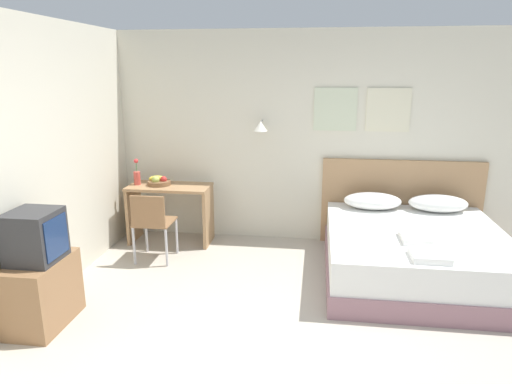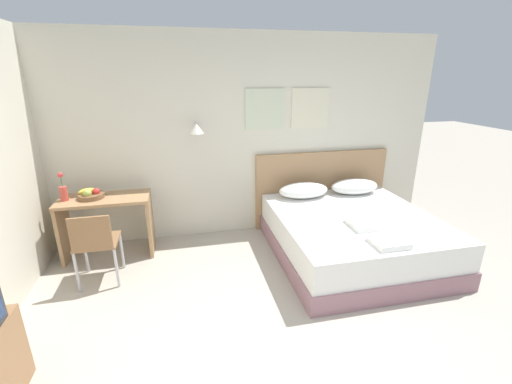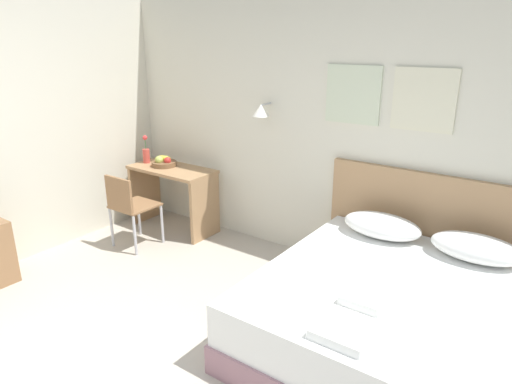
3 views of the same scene
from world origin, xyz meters
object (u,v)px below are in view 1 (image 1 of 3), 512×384
Objects in this scene: desk at (170,204)px; tv_stand at (42,293)px; headboard at (400,203)px; bed at (414,255)px; folded_towel_mid_bed at (430,256)px; television at (35,236)px; fruit_bowl at (159,182)px; folded_towel_near_foot at (415,238)px; flower_vase at (137,176)px; pillow_left at (372,201)px; desk_chair at (152,221)px; pillow_right at (438,203)px.

desk is 2.15m from tv_stand.
bed is at bearing -90.00° from headboard.
folded_towel_mid_bed is 0.75× the size of television.
folded_towel_near_foot is at bearing -18.78° from fruit_bowl.
flower_vase is at bearing 88.27° from tv_stand.
headboard reaches higher than desk.
pillow_left is 2.67m from fruit_bowl.
flower_vase is (-3.24, 0.99, 0.30)m from folded_towel_near_foot.
pillow_left is at bearing 103.02° from folded_towel_mid_bed.
folded_towel_mid_bed is at bearing -15.45° from desk_chair.
pillow_left reaches higher than folded_towel_near_foot.
fruit_bowl is at bearing -179.38° from pillow_left.
tv_stand is at bearing -102.95° from desk.
folded_towel_near_foot is at bearing -17.02° from flower_vase.
desk is 3.09× the size of flower_vase.
television is at bearing -157.76° from bed.
desk_chair is at bearing -78.46° from fruit_bowl.
folded_towel_mid_bed is 3.21m from desk.
pillow_right reaches higher than tv_stand.
fruit_bowl reaches higher than pillow_right.
bed is at bearing 22.24° from television.
headboard is 5.95× the size of folded_towel_mid_bed.
folded_towel_near_foot is 3.00m from desk.
desk_chair reaches higher than folded_towel_near_foot.
fruit_bowl is at bearing 176.04° from desk.
headboard is 2.39× the size of desk_chair.
bed is 1.91× the size of desk.
pillow_right is 4.32m from television.
headboard reaches higher than fruit_bowl.
desk is at bearing 153.20° from folded_towel_mid_bed.
folded_towel_near_foot is 2.85m from desk_chair.
flower_vase is (-0.42, -0.01, 0.35)m from desk.
fruit_bowl is 0.67× the size of television.
flower_vase reaches higher than desk_chair.
television is (-3.38, -1.38, 0.55)m from bed.
folded_towel_mid_bed is at bearing -76.98° from pillow_left.
folded_towel_mid_bed is at bearing -23.72° from flower_vase.
pillow_right is 3.71m from flower_vase.
television reaches higher than desk.
folded_towel_near_foot is 3.40m from flower_vase.
fruit_bowl is 0.88× the size of flower_vase.
television reaches higher than folded_towel_mid_bed.
headboard is (0.00, 1.01, 0.28)m from bed.
tv_stand is (-3.31, -1.09, -0.27)m from folded_towel_near_foot.
pillow_left is at bearing 35.26° from tv_stand.
television is (-0.48, -2.08, 0.31)m from desk.
pillow_left and pillow_right have the same top height.
television is (-3.76, -2.12, 0.18)m from pillow_right.
desk is 2.36× the size of television.
desk_chair is at bearing -164.64° from pillow_left.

